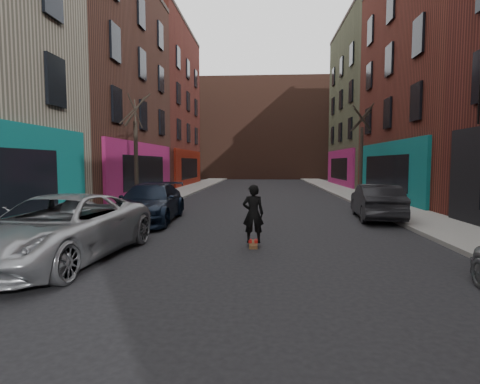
# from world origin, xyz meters

# --- Properties ---
(sidewalk_left) EXTENTS (2.50, 84.00, 0.13)m
(sidewalk_left) POSITION_xyz_m (-6.25, 30.00, 0.07)
(sidewalk_left) COLOR gray
(sidewalk_left) RESTS_ON ground
(sidewalk_right) EXTENTS (2.50, 84.00, 0.13)m
(sidewalk_right) POSITION_xyz_m (6.25, 30.00, 0.07)
(sidewalk_right) COLOR gray
(sidewalk_right) RESTS_ON ground
(building_far) EXTENTS (40.00, 10.00, 14.00)m
(building_far) POSITION_xyz_m (0.00, 56.00, 7.00)
(building_far) COLOR #47281E
(building_far) RESTS_ON ground
(tree_left_far) EXTENTS (2.00, 2.00, 6.50)m
(tree_left_far) POSITION_xyz_m (-6.20, 18.00, 3.38)
(tree_left_far) COLOR black
(tree_left_far) RESTS_ON sidewalk_left
(tree_right_far) EXTENTS (2.00, 2.00, 6.80)m
(tree_right_far) POSITION_xyz_m (6.20, 24.00, 3.53)
(tree_right_far) COLOR black
(tree_right_far) RESTS_ON sidewalk_right
(parked_left_far) EXTENTS (2.96, 5.68, 1.53)m
(parked_left_far) POSITION_xyz_m (-4.60, 8.12, 0.76)
(parked_left_far) COLOR #95989D
(parked_left_far) RESTS_ON ground
(parked_left_end) EXTENTS (2.30, 5.15, 1.47)m
(parked_left_end) POSITION_xyz_m (-4.27, 13.94, 0.73)
(parked_left_end) COLOR black
(parked_left_end) RESTS_ON ground
(parked_right_end) EXTENTS (1.93, 4.43, 1.42)m
(parked_right_end) POSITION_xyz_m (4.60, 15.15, 0.71)
(parked_right_end) COLOR black
(parked_right_end) RESTS_ON ground
(skateboard) EXTENTS (0.26, 0.81, 0.10)m
(skateboard) POSITION_xyz_m (-0.19, 9.96, 0.05)
(skateboard) COLOR brown
(skateboard) RESTS_ON ground
(skateboarder) EXTENTS (0.59, 0.40, 1.58)m
(skateboarder) POSITION_xyz_m (-0.19, 9.96, 0.89)
(skateboarder) COLOR black
(skateboarder) RESTS_ON skateboard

